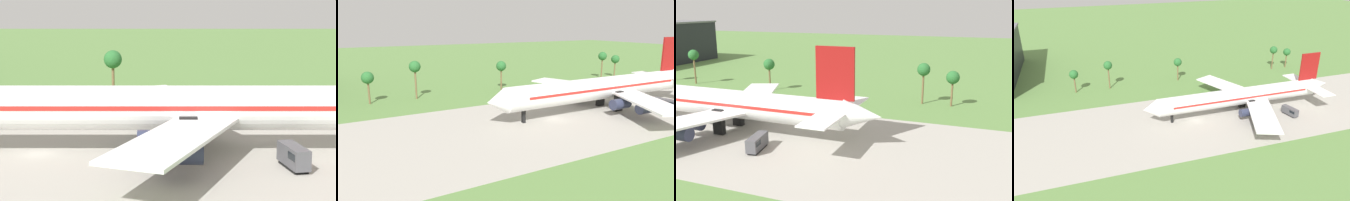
{
  "view_description": "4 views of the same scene",
  "coord_description": "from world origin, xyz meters",
  "views": [
    {
      "loc": [
        17.53,
        -79.37,
        21.27
      ],
      "look_at": [
        17.14,
        1.54,
        7.07
      ],
      "focal_mm": 65.0,
      "sensor_mm": 36.0,
      "label": 1
    },
    {
      "loc": [
        -49.22,
        -62.28,
        23.31
      ],
      "look_at": [
        -13.19,
        1.54,
        6.07
      ],
      "focal_mm": 35.0,
      "sensor_mm": 36.0,
      "label": 2
    },
    {
      "loc": [
        72.38,
        -63.27,
        26.37
      ],
      "look_at": [
        47.47,
        1.54,
        9.09
      ],
      "focal_mm": 40.0,
      "sensor_mm": 36.0,
      "label": 3
    },
    {
      "loc": [
        -37.51,
        -93.19,
        52.06
      ],
      "look_at": [
        -3.52,
        5.0,
        6.0
      ],
      "focal_mm": 35.0,
      "sensor_mm": 36.0,
      "label": 4
    }
  ],
  "objects": [
    {
      "name": "baggage_tug",
      "position": [
        33.06,
        -6.97,
        1.55
      ],
      "size": [
        3.14,
        6.6,
        2.9
      ],
      "color": "black",
      "rests_on": "ground_plane"
    },
    {
      "name": "jet_airliner",
      "position": [
        18.83,
        1.54,
        6.01
      ],
      "size": [
        73.05,
        53.61,
        19.37
      ],
      "color": "white",
      "rests_on": "ground_plane"
    },
    {
      "name": "ground_plane",
      "position": [
        0.0,
        0.0,
        0.0
      ],
      "size": [
        600.0,
        600.0,
        0.0
      ],
      "primitive_type": "plane",
      "color": "#5B8442"
    },
    {
      "name": "palm_tree_row",
      "position": [
        13.0,
        40.17,
        8.66
      ],
      "size": [
        105.8,
        3.6,
        12.08
      ],
      "color": "brown",
      "rests_on": "ground_plane"
    },
    {
      "name": "taxiway_strip",
      "position": [
        0.0,
        0.0,
        0.01
      ],
      "size": [
        320.0,
        44.0,
        0.02
      ],
      "color": "#A8A399",
      "rests_on": "ground_plane"
    }
  ]
}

